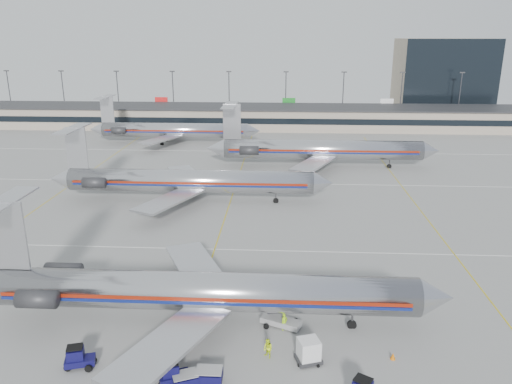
# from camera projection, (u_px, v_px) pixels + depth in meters

# --- Properties ---
(ground) EXTENTS (260.00, 260.00, 0.00)m
(ground) POSITION_uv_depth(u_px,v_px,m) (202.00, 287.00, 53.92)
(ground) COLOR gray
(ground) RESTS_ON ground
(apron_markings) EXTENTS (160.00, 0.15, 0.02)m
(apron_markings) POSITION_uv_depth(u_px,v_px,m) (215.00, 249.00, 63.44)
(apron_markings) COLOR silver
(apron_markings) RESTS_ON ground
(terminal) EXTENTS (162.00, 17.00, 6.25)m
(terminal) POSITION_uv_depth(u_px,v_px,m) (255.00, 117.00, 146.28)
(terminal) COLOR gray
(terminal) RESTS_ON ground
(light_mast_row) EXTENTS (163.60, 0.40, 15.28)m
(light_mast_row) POSITION_uv_depth(u_px,v_px,m) (257.00, 93.00, 158.01)
(light_mast_row) COLOR #38383D
(light_mast_row) RESTS_ON ground
(distant_building) EXTENTS (30.00, 20.00, 25.00)m
(distant_building) POSITION_uv_depth(u_px,v_px,m) (442.00, 77.00, 168.77)
(distant_building) COLOR tan
(distant_building) RESTS_ON ground
(jet_foreground) EXTENTS (45.51, 26.80, 11.91)m
(jet_foreground) POSITION_uv_depth(u_px,v_px,m) (195.00, 290.00, 46.12)
(jet_foreground) COLOR silver
(jet_foreground) RESTS_ON ground
(jet_second_row) EXTENTS (46.37, 27.31, 12.14)m
(jet_second_row) POSITION_uv_depth(u_px,v_px,m) (185.00, 181.00, 80.78)
(jet_second_row) COLOR silver
(jet_second_row) RESTS_ON ground
(jet_third_row) EXTENTS (47.38, 29.15, 12.96)m
(jet_third_row) POSITION_uv_depth(u_px,v_px,m) (317.00, 149.00, 101.85)
(jet_third_row) COLOR silver
(jet_third_row) RESTS_ON ground
(jet_back_row) EXTENTS (43.00, 26.45, 11.76)m
(jet_back_row) POSITION_uv_depth(u_px,v_px,m) (171.00, 130.00, 124.57)
(jet_back_row) COLOR silver
(jet_back_row) RESTS_ON ground
(tug_left) EXTENTS (2.61, 1.78, 1.94)m
(tug_left) POSITION_uv_depth(u_px,v_px,m) (78.00, 358.00, 40.63)
(tug_left) COLOR #0C0A3B
(tug_left) RESTS_ON ground
(tug_center) EXTENTS (2.62, 1.98, 1.92)m
(tug_center) POSITION_uv_depth(u_px,v_px,m) (172.00, 374.00, 38.74)
(tug_center) COLOR #0C0A3B
(tug_center) RESTS_ON ground
(cart_inner) EXTENTS (2.06, 1.41, 1.17)m
(cart_inner) POSITION_uv_depth(u_px,v_px,m) (209.00, 375.00, 38.95)
(cart_inner) COLOR #0C0A3B
(cart_inner) RESTS_ON ground
(cart_outer) EXTENTS (2.26, 1.94, 1.09)m
(cart_outer) POSITION_uv_depth(u_px,v_px,m) (185.00, 380.00, 38.55)
(cart_outer) COLOR #0C0A3B
(cart_outer) RESTS_ON ground
(uld_container) EXTENTS (2.43, 2.22, 2.12)m
(uld_container) POSITION_uv_depth(u_px,v_px,m) (309.00, 351.00, 41.23)
(uld_container) COLOR #2D2D30
(uld_container) RESTS_ON ground
(belt_loader) EXTENTS (4.59, 2.77, 2.36)m
(belt_loader) POSITION_uv_depth(u_px,v_px,m) (282.00, 320.00, 46.50)
(belt_loader) COLOR gray
(belt_loader) RESTS_ON ground
(ramp_worker_near) EXTENTS (0.72, 0.65, 1.65)m
(ramp_worker_near) POSITION_uv_depth(u_px,v_px,m) (284.00, 322.00, 45.85)
(ramp_worker_near) COLOR #94D013
(ramp_worker_near) RESTS_ON ground
(ramp_worker_far) EXTENTS (1.07, 1.06, 1.74)m
(ramp_worker_far) POSITION_uv_depth(u_px,v_px,m) (268.00, 349.00, 41.88)
(ramp_worker_far) COLOR #D4F116
(ramp_worker_far) RESTS_ON ground
(cone_right) EXTENTS (0.57, 0.57, 0.60)m
(cone_right) POSITION_uv_depth(u_px,v_px,m) (393.00, 356.00, 41.83)
(cone_right) COLOR #D26407
(cone_right) RESTS_ON ground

